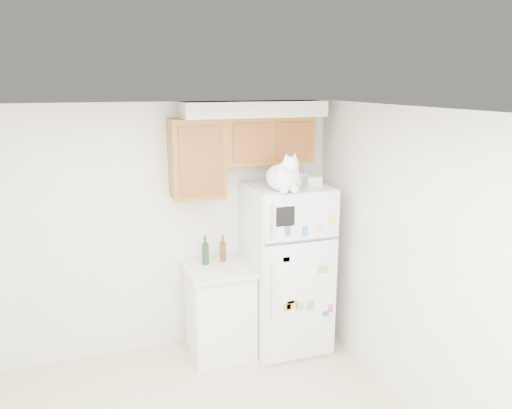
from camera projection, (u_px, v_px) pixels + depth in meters
name	position (u px, v px, depth m)	size (l,w,h in m)	color
room_shell	(193.00, 242.00, 3.22)	(3.84, 4.04, 2.52)	silver
refrigerator	(287.00, 268.00, 5.05)	(0.76, 0.78, 1.70)	silver
base_counter	(220.00, 310.00, 4.99)	(0.64, 0.64, 0.92)	white
cat	(285.00, 176.00, 4.55)	(0.36, 0.53, 0.38)	white
storage_box_back	(298.00, 178.00, 4.96)	(0.18, 0.13, 0.10)	white
storage_box_front	(313.00, 181.00, 4.83)	(0.15, 0.11, 0.09)	white
bottle_green	(205.00, 250.00, 4.92)	(0.07, 0.07, 0.29)	#19381E
bottle_amber	(223.00, 248.00, 5.00)	(0.06, 0.06, 0.27)	#593814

